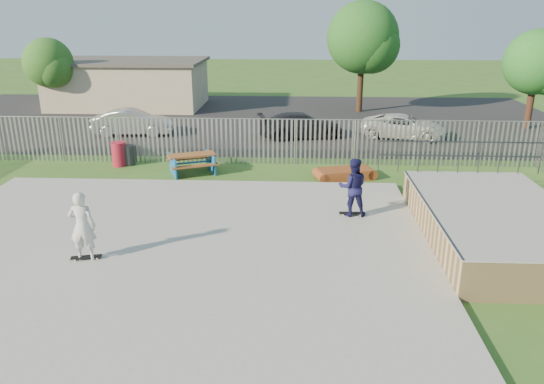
{
  "coord_description": "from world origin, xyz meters",
  "views": [
    {
      "loc": [
        3.69,
        -13.55,
        6.5
      ],
      "look_at": [
        2.94,
        2.0,
        1.1
      ],
      "focal_mm": 35.0,
      "sensor_mm": 36.0,
      "label": 1
    }
  ],
  "objects_px": {
    "car_dark": "(301,125)",
    "tree_left": "(48,63)",
    "funbox": "(345,174)",
    "tree_right": "(537,62)",
    "skater_navy": "(353,187)",
    "tree_mid": "(363,38)",
    "skater_white": "(82,226)",
    "trash_bin_red": "(119,154)",
    "trash_bin_grey": "(128,155)",
    "car_white": "(404,126)",
    "car_silver": "(132,122)",
    "picnic_table": "(192,163)"
  },
  "relations": [
    {
      "from": "picnic_table",
      "to": "tree_right",
      "type": "xyz_separation_m",
      "value": [
        17.48,
        9.56,
        3.28
      ]
    },
    {
      "from": "funbox",
      "to": "car_silver",
      "type": "bearing_deg",
      "value": 130.3
    },
    {
      "from": "trash_bin_red",
      "to": "trash_bin_grey",
      "type": "height_order",
      "value": "trash_bin_red"
    },
    {
      "from": "picnic_table",
      "to": "car_white",
      "type": "bearing_deg",
      "value": 11.4
    },
    {
      "from": "tree_mid",
      "to": "skater_navy",
      "type": "height_order",
      "value": "tree_mid"
    },
    {
      "from": "car_dark",
      "to": "tree_left",
      "type": "xyz_separation_m",
      "value": [
        -16.07,
        6.16,
        2.56
      ]
    },
    {
      "from": "car_dark",
      "to": "trash_bin_red",
      "type": "bearing_deg",
      "value": 112.59
    },
    {
      "from": "picnic_table",
      "to": "skater_white",
      "type": "relative_size",
      "value": 1.25
    },
    {
      "from": "trash_bin_grey",
      "to": "tree_left",
      "type": "height_order",
      "value": "tree_left"
    },
    {
      "from": "skater_white",
      "to": "picnic_table",
      "type": "bearing_deg",
      "value": -101.61
    },
    {
      "from": "trash_bin_red",
      "to": "tree_right",
      "type": "distance_m",
      "value": 22.78
    },
    {
      "from": "trash_bin_red",
      "to": "trash_bin_grey",
      "type": "distance_m",
      "value": 0.39
    },
    {
      "from": "car_silver",
      "to": "skater_white",
      "type": "bearing_deg",
      "value": -173.08
    },
    {
      "from": "skater_white",
      "to": "car_silver",
      "type": "bearing_deg",
      "value": -81.02
    },
    {
      "from": "trash_bin_red",
      "to": "skater_white",
      "type": "height_order",
      "value": "skater_white"
    },
    {
      "from": "car_white",
      "to": "tree_mid",
      "type": "xyz_separation_m",
      "value": [
        -1.52,
        7.56,
        4.11
      ]
    },
    {
      "from": "car_dark",
      "to": "skater_navy",
      "type": "relative_size",
      "value": 2.35
    },
    {
      "from": "car_white",
      "to": "tree_left",
      "type": "relative_size",
      "value": 0.92
    },
    {
      "from": "tree_left",
      "to": "skater_navy",
      "type": "height_order",
      "value": "tree_left"
    },
    {
      "from": "trash_bin_grey",
      "to": "skater_white",
      "type": "xyz_separation_m",
      "value": [
        1.77,
        -9.5,
        0.66
      ]
    },
    {
      "from": "car_dark",
      "to": "tree_left",
      "type": "distance_m",
      "value": 17.41
    },
    {
      "from": "funbox",
      "to": "tree_right",
      "type": "bearing_deg",
      "value": 25.99
    },
    {
      "from": "tree_left",
      "to": "tree_mid",
      "type": "xyz_separation_m",
      "value": [
        19.97,
        1.57,
        1.51
      ]
    },
    {
      "from": "tree_left",
      "to": "tree_mid",
      "type": "relative_size",
      "value": 0.68
    },
    {
      "from": "car_white",
      "to": "trash_bin_grey",
      "type": "bearing_deg",
      "value": 127.57
    },
    {
      "from": "trash_bin_red",
      "to": "funbox",
      "type": "bearing_deg",
      "value": -8.28
    },
    {
      "from": "picnic_table",
      "to": "tree_mid",
      "type": "bearing_deg",
      "value": 36.69
    },
    {
      "from": "tree_left",
      "to": "skater_navy",
      "type": "distance_m",
      "value": 25.06
    },
    {
      "from": "car_white",
      "to": "tree_left",
      "type": "xyz_separation_m",
      "value": [
        -21.49,
        5.99,
        2.6
      ]
    },
    {
      "from": "funbox",
      "to": "skater_navy",
      "type": "distance_m",
      "value": 4.47
    },
    {
      "from": "car_dark",
      "to": "tree_left",
      "type": "relative_size",
      "value": 0.93
    },
    {
      "from": "tree_right",
      "to": "skater_navy",
      "type": "distance_m",
      "value": 18.51
    },
    {
      "from": "funbox",
      "to": "car_dark",
      "type": "bearing_deg",
      "value": 87.98
    },
    {
      "from": "tree_mid",
      "to": "trash_bin_grey",
      "type": "bearing_deg",
      "value": -130.8
    },
    {
      "from": "car_dark",
      "to": "picnic_table",
      "type": "bearing_deg",
      "value": 132.42
    },
    {
      "from": "trash_bin_grey",
      "to": "car_white",
      "type": "relative_size",
      "value": 0.2
    },
    {
      "from": "funbox",
      "to": "car_dark",
      "type": "xyz_separation_m",
      "value": [
        -1.75,
        7.08,
        0.47
      ]
    },
    {
      "from": "funbox",
      "to": "car_dark",
      "type": "relative_size",
      "value": 0.5
    },
    {
      "from": "tree_mid",
      "to": "skater_white",
      "type": "xyz_separation_m",
      "value": [
        -9.68,
        -22.77,
        -3.64
      ]
    },
    {
      "from": "funbox",
      "to": "trash_bin_red",
      "type": "relative_size",
      "value": 2.14
    },
    {
      "from": "tree_right",
      "to": "funbox",
      "type": "bearing_deg",
      "value": -138.11
    },
    {
      "from": "funbox",
      "to": "tree_right",
      "type": "distance_m",
      "value": 15.43
    },
    {
      "from": "picnic_table",
      "to": "car_white",
      "type": "distance_m",
      "value": 12.04
    },
    {
      "from": "trash_bin_red",
      "to": "tree_mid",
      "type": "xyz_separation_m",
      "value": [
        11.81,
        13.41,
        4.22
      ]
    },
    {
      "from": "trash_bin_red",
      "to": "car_dark",
      "type": "xyz_separation_m",
      "value": [
        7.91,
        5.67,
        0.15
      ]
    },
    {
      "from": "tree_right",
      "to": "skater_white",
      "type": "relative_size",
      "value": 2.89
    },
    {
      "from": "trash_bin_red",
      "to": "car_dark",
      "type": "height_order",
      "value": "car_dark"
    },
    {
      "from": "car_silver",
      "to": "tree_right",
      "type": "height_order",
      "value": "tree_right"
    },
    {
      "from": "tree_left",
      "to": "skater_white",
      "type": "distance_m",
      "value": 23.66
    },
    {
      "from": "car_dark",
      "to": "tree_right",
      "type": "relative_size",
      "value": 0.82
    }
  ]
}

